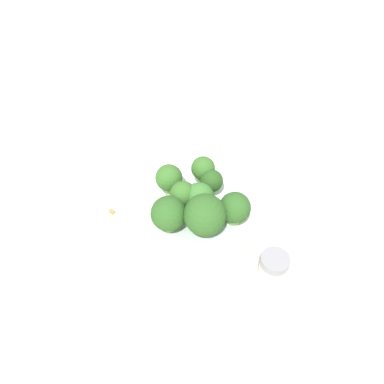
{
  "coord_description": "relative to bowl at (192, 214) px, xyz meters",
  "views": [
    {
      "loc": [
        0.23,
        -0.28,
        0.46
      ],
      "look_at": [
        0.0,
        0.0,
        0.07
      ],
      "focal_mm": 35.0,
      "sensor_mm": 36.0,
      "label": 1
    }
  ],
  "objects": [
    {
      "name": "broccoli_floret_6",
      "position": [
        -0.04,
        0.0,
        0.05
      ],
      "size": [
        0.04,
        0.04,
        0.05
      ],
      "color": "#84AD66",
      "rests_on": "bowl"
    },
    {
      "name": "pepper_shaker",
      "position": [
        0.15,
        -0.01,
        0.01
      ],
      "size": [
        0.04,
        0.04,
        0.06
      ],
      "color": "silver",
      "rests_on": "ground_plane"
    },
    {
      "name": "almond_crumb_1",
      "position": [
        -0.11,
        -0.07,
        -0.01
      ],
      "size": [
        0.01,
        0.01,
        0.01
      ],
      "primitive_type": "cube",
      "rotation": [
        0.0,
        0.0,
        3.13
      ],
      "color": "#AD7F4C",
      "rests_on": "ground_plane"
    },
    {
      "name": "broccoli_floret_1",
      "position": [
        -0.02,
        0.05,
        0.05
      ],
      "size": [
        0.04,
        0.04,
        0.05
      ],
      "color": "#8EB770",
      "rests_on": "bowl"
    },
    {
      "name": "bowl",
      "position": [
        0.0,
        0.0,
        0.0
      ],
      "size": [
        0.2,
        0.2,
        0.03
      ],
      "primitive_type": "cylinder",
      "color": "silver",
      "rests_on": "ground_plane"
    },
    {
      "name": "broccoli_floret_3",
      "position": [
        -0.01,
        -0.01,
        0.05
      ],
      "size": [
        0.04,
        0.04,
        0.05
      ],
      "color": "#8EB770",
      "rests_on": "bowl"
    },
    {
      "name": "almond_crumb_0",
      "position": [
        0.15,
        0.0,
        -0.01
      ],
      "size": [
        0.0,
        0.01,
        0.01
      ],
      "primitive_type": "cube",
      "rotation": [
        0.0,
        0.0,
        4.6
      ],
      "color": "olive",
      "rests_on": "ground_plane"
    },
    {
      "name": "ground_plane",
      "position": [
        0.0,
        0.0,
        -0.02
      ],
      "size": [
        3.0,
        3.0,
        0.0
      ],
      "primitive_type": "plane",
      "color": "beige"
    },
    {
      "name": "broccoli_floret_7",
      "position": [
        0.01,
        0.0,
        0.05
      ],
      "size": [
        0.04,
        0.04,
        0.05
      ],
      "color": "#84AD66",
      "rests_on": "bowl"
    },
    {
      "name": "broccoli_floret_4",
      "position": [
        0.01,
        0.04,
        0.04
      ],
      "size": [
        0.03,
        0.03,
        0.05
      ],
      "color": "#7A9E5B",
      "rests_on": "bowl"
    },
    {
      "name": "broccoli_floret_2",
      "position": [
        -0.0,
        -0.05,
        0.05
      ],
      "size": [
        0.05,
        0.05,
        0.06
      ],
      "color": "#8EB770",
      "rests_on": "bowl"
    },
    {
      "name": "broccoli_floret_5",
      "position": [
        0.06,
        0.02,
        0.04
      ],
      "size": [
        0.04,
        0.04,
        0.05
      ],
      "color": "#8EB770",
      "rests_on": "bowl"
    },
    {
      "name": "broccoli_floret_0",
      "position": [
        0.04,
        -0.02,
        0.05
      ],
      "size": [
        0.06,
        0.06,
        0.07
      ],
      "color": "#84AD66",
      "rests_on": "bowl"
    }
  ]
}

